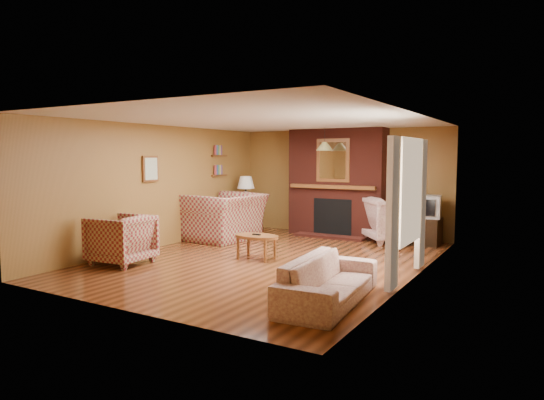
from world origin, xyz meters
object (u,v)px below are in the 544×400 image
Objects in this scene: fireplace at (337,183)px; table_lamp at (246,189)px; floral_armchair at (392,220)px; tv_stand at (427,231)px; coffee_table at (257,238)px; side_table at (246,218)px; plaid_armchair at (121,239)px; crt_tv at (428,207)px; plaid_loveseat at (225,217)px; floral_sofa at (329,280)px.

table_lamp is at bearing -165.71° from fireplace.
floral_armchair reaches higher than tv_stand.
coffee_table is 3.17m from side_table.
plaid_armchair is 1.63× the size of crt_tv.
coffee_table is (1.65, -1.36, -0.12)m from plaid_loveseat.
tv_stand is at bearing 132.25° from plaid_armchair.
floral_armchair is at bearing -173.83° from tv_stand.
fireplace is 1.26× the size of floral_sofa.
floral_sofa is at bearing -46.43° from side_table.
floral_sofa reaches higher than coffee_table.
floral_sofa is at bearing 53.62° from plaid_loveseat.
fireplace is 2.33m from side_table.
side_table is 0.94× the size of table_lamp.
floral_armchair is 1.53× the size of table_lamp.
tv_stand is (3.90, 1.53, -0.22)m from plaid_loveseat.
side_table is at bearing 126.84° from coffee_table.
floral_armchair is at bearing 5.08° from side_table.
plaid_armchair is at bearing -140.46° from coffee_table.
fireplace is 5.19m from floral_sofa.
floral_armchair is (3.20, 1.49, -0.02)m from plaid_loveseat.
floral_armchair is 3.24m from coffee_table.
fireplace reaches higher than crt_tv.
plaid_loveseat is 1.46× the size of floral_armchair.
side_table reaches higher than floral_sofa.
table_lamp is (-1.90, 2.54, 0.65)m from coffee_table.
plaid_armchair is at bearing -87.84° from table_lamp.
table_lamp is at bearing 39.01° from floral_sofa.
plaid_armchair is 1.63× the size of tv_stand.
plaid_loveseat is at bearing -158.61° from crt_tv.
crt_tv is at bearing -5.30° from fireplace.
crt_tv is at bearing -87.38° from tv_stand.
crt_tv reaches higher than floral_sofa.
table_lamp is 1.23× the size of tv_stand.
floral_sofa is 5.80m from side_table.
crt_tv is at bearing 4.74° from table_lamp.
plaid_loveseat is 2.14m from coffee_table.
plaid_loveseat is at bearing 76.10° from floral_armchair.
floral_sofa is 1.83× the size of floral_armchair.
crt_tv is (3.90, 1.53, 0.29)m from plaid_loveseat.
fireplace reaches higher than plaid_loveseat.
fireplace reaches higher than plaid_armchair.
plaid_armchair is 5.90m from tv_stand.
tv_stand is at bearing -5.15° from fireplace.
fireplace is 3.77× the size of side_table.
table_lamp is at bearing 0.00° from side_table.
plaid_armchair is (-0.10, -2.80, -0.08)m from plaid_loveseat.
floral_sofa is at bearing -68.16° from fireplace.
side_table is 4.16m from tv_stand.
side_table is (-2.10, -0.53, -0.86)m from fireplace.
plaid_loveseat is 2.81m from plaid_armchair.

